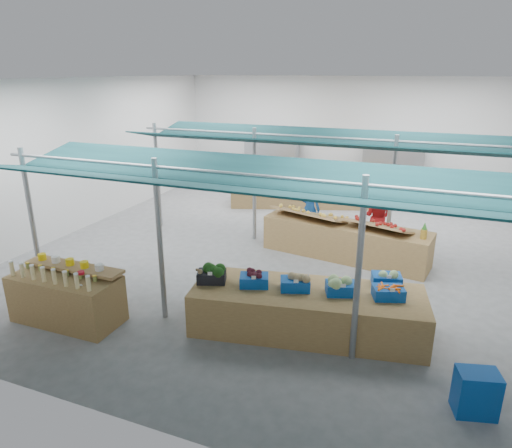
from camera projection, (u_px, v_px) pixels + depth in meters
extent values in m
plane|color=slate|center=(283.00, 250.00, 11.74)|extent=(13.00, 13.00, 0.00)
plane|color=silver|center=(287.00, 79.00, 10.39)|extent=(13.00, 13.00, 0.00)
plane|color=silver|center=(340.00, 136.00, 16.78)|extent=(12.00, 0.00, 12.00)
plane|color=silver|center=(88.00, 154.00, 13.17)|extent=(0.00, 13.00, 13.00)
cylinder|color=gray|center=(32.00, 222.00, 9.14)|extent=(0.10, 0.10, 3.00)
cylinder|color=gray|center=(158.00, 176.00, 13.10)|extent=(0.10, 0.10, 3.00)
cylinder|color=gray|center=(160.00, 242.00, 8.09)|extent=(0.10, 0.10, 3.00)
cylinder|color=gray|center=(254.00, 185.00, 12.05)|extent=(0.10, 0.10, 3.00)
cylinder|color=gray|center=(358.00, 273.00, 6.86)|extent=(0.10, 0.10, 3.00)
cylinder|color=gray|center=(391.00, 198.00, 10.82)|extent=(0.10, 0.10, 3.00)
cylinder|color=gray|center=(251.00, 175.00, 7.04)|extent=(10.00, 0.06, 0.06)
cylinder|color=gray|center=(322.00, 137.00, 11.00)|extent=(10.00, 0.06, 0.06)
cube|color=black|center=(233.00, 189.00, 6.49)|extent=(9.50, 1.28, 0.30)
cube|color=black|center=(265.00, 171.00, 7.64)|extent=(9.50, 1.28, 0.30)
cube|color=black|center=(315.00, 144.00, 10.45)|extent=(9.50, 1.28, 0.30)
cube|color=black|center=(328.00, 137.00, 11.60)|extent=(9.50, 1.28, 0.30)
cube|color=#B23F33|center=(272.00, 163.00, 17.57)|extent=(2.00, 0.50, 2.00)
cube|color=#B23F33|center=(392.00, 172.00, 16.00)|extent=(2.00, 0.50, 2.00)
cube|color=brown|center=(67.00, 299.00, 8.30)|extent=(2.00, 0.90, 0.88)
cube|color=#997247|center=(74.00, 267.00, 8.38)|extent=(1.99, 0.40, 0.06)
cube|color=brown|center=(307.00, 310.00, 8.00)|extent=(4.18, 2.01, 0.78)
cube|color=brown|center=(345.00, 241.00, 11.15)|extent=(4.12, 1.56, 0.86)
cube|color=brown|center=(307.00, 193.00, 15.40)|extent=(5.12, 2.61, 0.91)
cube|color=#0E469E|center=(476.00, 393.00, 6.06)|extent=(0.61, 0.50, 0.64)
imported|color=#164792|center=(310.00, 209.00, 12.41)|extent=(0.64, 0.47, 1.61)
imported|color=maroon|center=(377.00, 216.00, 11.78)|extent=(0.87, 0.72, 1.61)
cube|color=black|center=(212.00, 277.00, 8.17)|extent=(0.59, 0.50, 0.20)
cube|color=white|center=(210.00, 274.00, 7.91)|extent=(0.08, 0.04, 0.06)
cube|color=#0E469E|center=(254.00, 280.00, 8.02)|extent=(0.59, 0.50, 0.20)
cube|color=white|center=(254.00, 278.00, 7.76)|extent=(0.08, 0.04, 0.06)
cube|color=#0E469E|center=(295.00, 284.00, 7.88)|extent=(0.59, 0.50, 0.20)
cube|color=white|center=(296.00, 281.00, 7.62)|extent=(0.08, 0.04, 0.06)
cube|color=#0E469E|center=(341.00, 288.00, 7.73)|extent=(0.59, 0.50, 0.20)
cube|color=white|center=(343.00, 286.00, 7.47)|extent=(0.08, 0.04, 0.06)
cube|color=#0E469E|center=(388.00, 293.00, 7.58)|extent=(0.59, 0.50, 0.20)
cube|color=white|center=(393.00, 290.00, 7.32)|extent=(0.08, 0.04, 0.06)
sphere|color=brown|center=(200.00, 272.00, 8.04)|extent=(0.09, 0.09, 0.09)
sphere|color=brown|center=(197.00, 270.00, 8.02)|extent=(0.06, 0.06, 0.06)
cylinder|color=#AE0B1B|center=(81.00, 273.00, 7.80)|extent=(0.12, 0.12, 0.05)
cube|color=white|center=(80.00, 286.00, 7.82)|extent=(0.10, 0.01, 0.07)
cube|color=#997247|center=(308.00, 214.00, 11.35)|extent=(2.02, 1.22, 0.26)
cube|color=#997247|center=(378.00, 226.00, 10.50)|extent=(1.64, 1.10, 0.26)
cylinder|color=#8C6019|center=(424.00, 234.00, 10.02)|extent=(0.14, 0.14, 0.22)
cone|color=#26661E|center=(425.00, 226.00, 9.96)|extent=(0.12, 0.12, 0.18)
cube|color=#0E469E|center=(386.00, 280.00, 8.05)|extent=(0.57, 0.47, 0.20)
cube|color=white|center=(389.00, 277.00, 7.79)|extent=(0.08, 0.03, 0.06)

